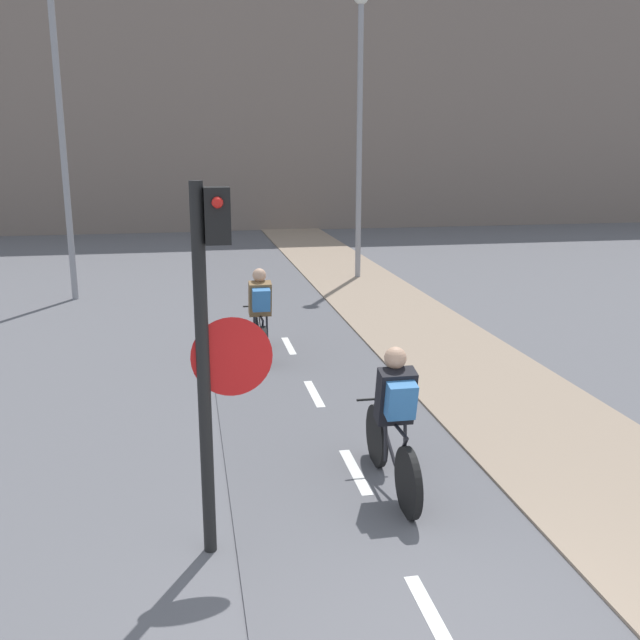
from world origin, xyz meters
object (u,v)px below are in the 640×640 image
at_px(traffic_light_pole, 212,332).
at_px(street_lamp_sidewalk, 360,109).
at_px(cyclist_far, 260,316).
at_px(cyclist_near, 394,425).
at_px(street_lamp_far, 59,104).

bearing_deg(traffic_light_pole, street_lamp_sidewalk, 71.19).
distance_m(street_lamp_sidewalk, cyclist_far, 8.32).
relative_size(cyclist_near, cyclist_far, 1.03).
bearing_deg(traffic_light_pole, cyclist_near, 23.03).
height_order(street_lamp_far, street_lamp_sidewalk, street_lamp_sidewalk).
distance_m(street_lamp_far, cyclist_far, 7.48).
distance_m(traffic_light_pole, cyclist_far, 5.86).
distance_m(traffic_light_pole, cyclist_near, 2.29).
bearing_deg(cyclist_near, traffic_light_pole, -156.97).
height_order(street_lamp_far, cyclist_far, street_lamp_far).
relative_size(street_lamp_sidewalk, cyclist_near, 3.89).
relative_size(street_lamp_far, cyclist_near, 3.87).
relative_size(traffic_light_pole, street_lamp_sidewalk, 0.45).
height_order(traffic_light_pole, cyclist_far, traffic_light_pole).
bearing_deg(cyclist_far, cyclist_near, -80.48).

